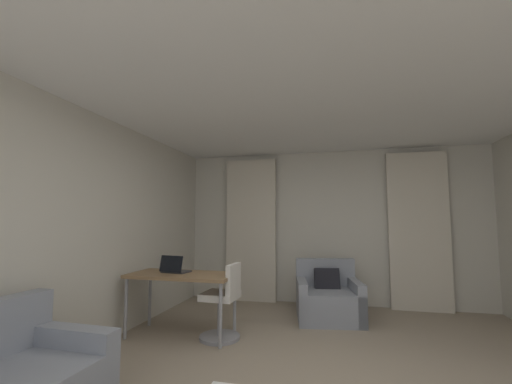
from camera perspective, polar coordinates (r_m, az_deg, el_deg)
The scene contains 9 objects.
wall_window at distance 5.77m, azimuth 12.84°, elevation -5.93°, with size 5.12×0.06×2.60m.
wall_left at distance 3.80m, azimuth -30.30°, elevation -5.78°, with size 0.06×6.12×2.60m.
ceiling at distance 3.01m, azimuth 11.10°, elevation 19.35°, with size 5.12×6.12×0.06m, color white.
curtain_left_panel at distance 5.83m, azimuth -0.91°, elevation -6.54°, with size 0.90×0.06×2.50m.
curtain_right_panel at distance 5.77m, azimuth 26.67°, elevation -6.00°, with size 0.90×0.06×2.50m.
armchair at distance 4.99m, azimuth 12.57°, elevation -17.93°, with size 1.00×0.96×0.82m.
desk at distance 4.24m, azimuth -12.82°, elevation -14.65°, with size 1.30×0.62×0.75m.
desk_chair at distance 4.11m, azimuth -5.80°, elevation -19.15°, with size 0.48×0.48×0.88m.
laptop at distance 4.31m, azimuth -14.11°, elevation -12.98°, with size 0.35×0.29×0.22m.
Camera 1 is at (0.11, -2.73, 1.39)m, focal length 22.78 mm.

